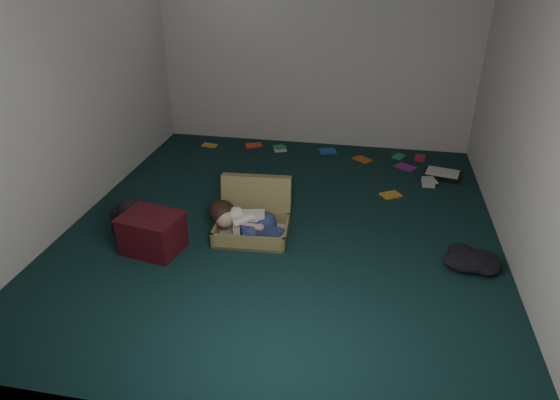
% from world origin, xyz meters
% --- Properties ---
extents(floor, '(4.50, 4.50, 0.00)m').
position_xyz_m(floor, '(0.00, 0.00, 0.00)').
color(floor, '#0F2A2B').
rests_on(floor, ground).
extents(wall_back, '(4.50, 0.00, 4.50)m').
position_xyz_m(wall_back, '(0.00, 2.25, 1.30)').
color(wall_back, silver).
rests_on(wall_back, ground).
extents(wall_front, '(4.50, 0.00, 4.50)m').
position_xyz_m(wall_front, '(0.00, -2.25, 1.30)').
color(wall_front, silver).
rests_on(wall_front, ground).
extents(wall_left, '(0.00, 4.50, 4.50)m').
position_xyz_m(wall_left, '(-2.00, 0.00, 1.30)').
color(wall_left, silver).
rests_on(wall_left, ground).
extents(wall_right, '(0.00, 4.50, 4.50)m').
position_xyz_m(wall_right, '(2.00, 0.00, 1.30)').
color(wall_right, silver).
rests_on(wall_right, ground).
extents(suitcase, '(0.71, 0.70, 0.49)m').
position_xyz_m(suitcase, '(-0.25, -0.14, 0.15)').
color(suitcase, olive).
rests_on(suitcase, floor).
extents(person, '(0.73, 0.34, 0.30)m').
position_xyz_m(person, '(-0.28, -0.31, 0.19)').
color(person, white).
rests_on(person, suitcase).
extents(maroon_bin, '(0.56, 0.48, 0.35)m').
position_xyz_m(maroon_bin, '(-1.04, -0.64, 0.17)').
color(maroon_bin, '#420D14').
rests_on(maroon_bin, floor).
extents(backpack, '(0.47, 0.39, 0.26)m').
position_xyz_m(backpack, '(-1.35, -0.36, 0.13)').
color(backpack, black).
rests_on(backpack, floor).
extents(clothing_pile, '(0.55, 0.50, 0.14)m').
position_xyz_m(clothing_pile, '(1.70, -0.32, 0.07)').
color(clothing_pile, black).
rests_on(clothing_pile, floor).
extents(paper_tray, '(0.46, 0.38, 0.06)m').
position_xyz_m(paper_tray, '(1.62, 1.45, 0.03)').
color(paper_tray, black).
rests_on(paper_tray, floor).
extents(book_scatter, '(2.97, 1.34, 0.02)m').
position_xyz_m(book_scatter, '(0.46, 1.70, 0.01)').
color(book_scatter, gold).
rests_on(book_scatter, floor).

